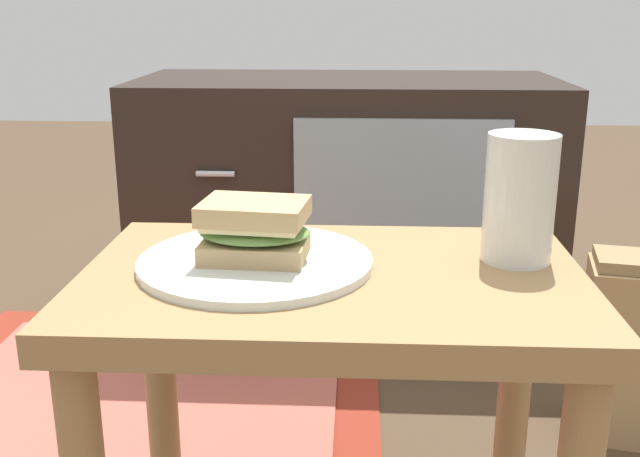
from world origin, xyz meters
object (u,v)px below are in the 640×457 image
(sandwich_front, at_px, (255,230))
(beer_glass, at_px, (519,201))
(plate, at_px, (255,262))
(tv_cabinet, at_px, (345,201))

(sandwich_front, height_order, beer_glass, beer_glass)
(plate, bearing_deg, beer_glass, 7.05)
(tv_cabinet, relative_size, beer_glass, 6.50)
(tv_cabinet, xyz_separation_m, beer_glass, (0.21, -0.90, 0.24))
(plate, relative_size, beer_glass, 1.80)
(tv_cabinet, distance_m, sandwich_front, 0.96)
(beer_glass, bearing_deg, sandwich_front, -172.95)
(tv_cabinet, relative_size, plate, 3.60)
(plate, relative_size, sandwich_front, 2.04)
(tv_cabinet, distance_m, beer_glass, 0.95)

